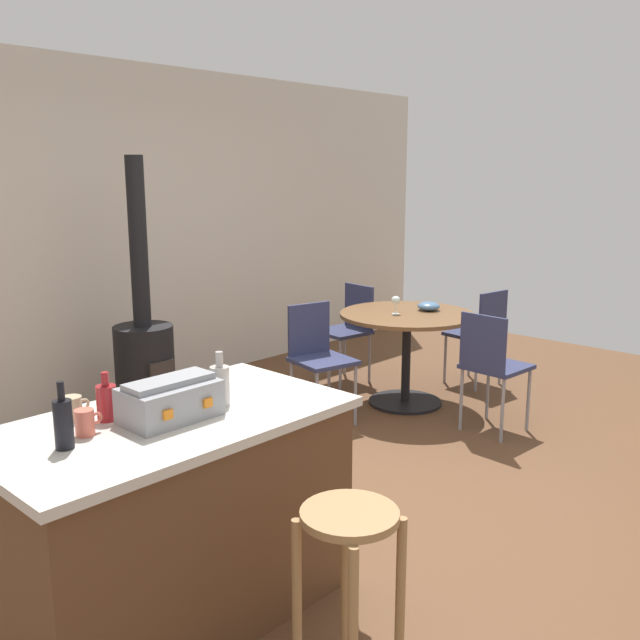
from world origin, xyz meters
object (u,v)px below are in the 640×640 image
(kitchen_island, at_px, (174,518))
(wooden_stool, at_px, (349,559))
(toolbox, at_px, (170,400))
(cup_1, at_px, (72,408))
(folding_chair_left, at_px, (349,325))
(wine_glass, at_px, (396,301))
(folding_chair_right, at_px, (318,353))
(dining_table, at_px, (407,334))
(serving_bowl, at_px, (429,306))
(bottle_2, at_px, (220,384))
(wood_stove, at_px, (144,356))
(folding_chair_near, at_px, (491,362))
(cup_0, at_px, (85,422))
(bottle_1, at_px, (63,423))
(bottle_0, at_px, (107,402))
(folding_chair_far, at_px, (481,330))

(kitchen_island, xyz_separation_m, wooden_stool, (0.18, -0.79, 0.06))
(kitchen_island, height_order, toolbox, toolbox)
(toolbox, height_order, cup_1, toolbox)
(folding_chair_left, bearing_deg, wine_glass, -111.15)
(folding_chair_right, distance_m, cup_1, 2.62)
(dining_table, relative_size, serving_bowl, 5.93)
(toolbox, distance_m, wine_glass, 2.99)
(cup_1, distance_m, wine_glass, 3.17)
(dining_table, distance_m, bottle_2, 2.87)
(wood_stove, bearing_deg, serving_bowl, -34.69)
(wooden_stool, xyz_separation_m, folding_chair_near, (2.60, 0.91, 0.02))
(dining_table, xyz_separation_m, wood_stove, (-1.64, 1.21, -0.08))
(folding_chair_near, bearing_deg, serving_bowl, 67.07)
(dining_table, distance_m, cup_0, 3.36)
(wine_glass, bearing_deg, dining_table, -23.94)
(serving_bowl, bearing_deg, bottle_1, -165.95)
(folding_chair_near, height_order, wood_stove, wood_stove)
(wooden_stool, distance_m, bottle_0, 1.10)
(folding_chair_left, bearing_deg, folding_chair_right, -151.38)
(bottle_0, bearing_deg, kitchen_island, -37.56)
(wooden_stool, bearing_deg, bottle_0, 111.38)
(folding_chair_left, relative_size, toolbox, 2.31)
(wooden_stool, bearing_deg, bottle_1, 128.15)
(wood_stove, distance_m, bottle_0, 2.52)
(bottle_0, xyz_separation_m, wine_glass, (2.99, 0.84, -0.10))
(wine_glass, bearing_deg, wood_stove, 142.85)
(folding_chair_left, height_order, cup_1, cup_1)
(wooden_stool, relative_size, bottle_0, 3.52)
(dining_table, xyz_separation_m, folding_chair_right, (-0.77, 0.25, -0.05))
(folding_chair_left, bearing_deg, serving_bowl, -88.64)
(folding_chair_left, bearing_deg, cup_0, -154.14)
(folding_chair_near, xyz_separation_m, cup_1, (-3.06, 0.12, 0.41))
(bottle_1, bearing_deg, serving_bowl, 14.05)
(toolbox, xyz_separation_m, bottle_2, (0.24, -0.01, 0.01))
(wooden_stool, distance_m, toolbox, 0.91)
(folding_chair_near, relative_size, folding_chair_far, 1.04)
(toolbox, relative_size, bottle_0, 1.90)
(kitchen_island, relative_size, bottle_0, 7.40)
(bottle_1, distance_m, cup_0, 0.14)
(dining_table, height_order, wood_stove, wood_stove)
(wood_stove, bearing_deg, folding_chair_left, -13.73)
(dining_table, distance_m, wine_glass, 0.30)
(dining_table, relative_size, wood_stove, 0.55)
(folding_chair_left, bearing_deg, bottle_1, -154.04)
(wood_stove, bearing_deg, bottle_1, -128.26)
(wooden_stool, height_order, bottle_1, bottle_1)
(dining_table, distance_m, folding_chair_right, 0.81)
(folding_chair_near, relative_size, serving_bowl, 4.89)
(folding_chair_right, relative_size, bottle_0, 4.52)
(folding_chair_far, bearing_deg, folding_chair_right, 165.41)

